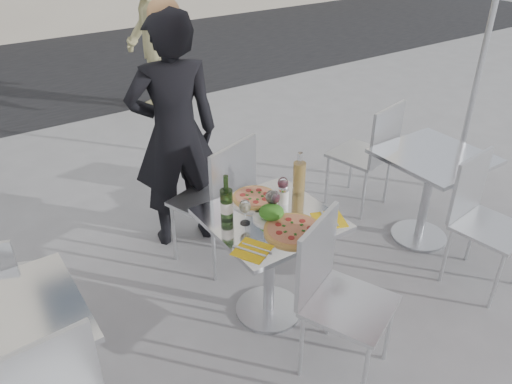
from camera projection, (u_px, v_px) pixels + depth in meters
ground at (269, 310)px, 3.34m from camera, size 80.00×80.00×0.00m
street_asphalt at (33, 71)px, 7.97m from camera, size 24.00×5.00×0.00m
main_table at (270, 246)px, 3.07m from camera, size 0.72×0.72×0.75m
side_table_left at (10, 353)px, 2.35m from camera, size 0.72×0.72×0.75m
side_table_right at (430, 179)px, 3.80m from camera, size 0.72×0.72×0.75m
chair_far at (221, 194)px, 3.49m from camera, size 0.59×0.60×1.01m
chair_near at (334, 287)px, 2.70m from camera, size 0.58×0.59×0.96m
side_chair_rfar at (372, 148)px, 4.17m from camera, size 0.53×0.54×0.97m
side_chair_rnear at (481, 212)px, 3.37m from camera, size 0.48×0.49×0.94m
woman_diner at (175, 134)px, 3.62m from camera, size 0.74×0.58×1.81m
pedestrian_b at (147, 34)px, 6.05m from camera, size 0.78×1.28×1.92m
pizza_near at (293, 230)px, 2.83m from camera, size 0.34×0.34×0.02m
pizza_far at (255, 198)px, 3.12m from camera, size 0.32×0.32×0.03m
salad_plate at (271, 213)px, 2.93m from camera, size 0.22×0.22×0.09m
wine_bottle at (227, 203)px, 2.88m from camera, size 0.07×0.07×0.29m
carafe at (299, 177)px, 3.14m from camera, size 0.08×0.08×0.29m
sugar_shaker at (284, 196)px, 3.07m from camera, size 0.06×0.06×0.11m
wineglass_white_a at (245, 207)px, 2.85m from camera, size 0.07×0.07×0.16m
wineglass_white_b at (271, 198)px, 2.94m from camera, size 0.07×0.07×0.16m
wineglass_red_a at (274, 198)px, 2.94m from camera, size 0.07×0.07×0.16m
wineglass_red_b at (283, 184)px, 3.08m from camera, size 0.07×0.07×0.16m
napkin_left at (252, 250)px, 2.68m from camera, size 0.24×0.24×0.01m
napkin_right at (329, 220)px, 2.94m from camera, size 0.23×0.23×0.01m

